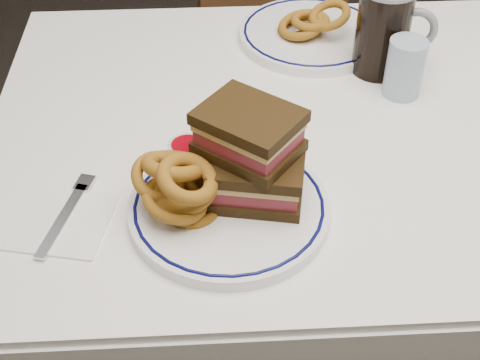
{
  "coord_description": "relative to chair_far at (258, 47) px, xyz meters",
  "views": [
    {
      "loc": [
        -0.25,
        -0.92,
        1.45
      ],
      "look_at": [
        -0.21,
        -0.23,
        0.82
      ],
      "focal_mm": 50.0,
      "sensor_mm": 36.0,
      "label": 1
    }
  ],
  "objects": [
    {
      "name": "onion_rings_far",
      "position": [
        0.06,
        -0.46,
        0.32
      ],
      "size": [
        0.15,
        0.11,
        0.09
      ],
      "color": "brown",
      "rests_on": "far_plate"
    },
    {
      "name": "beer_mug",
      "position": [
        0.18,
        -0.57,
        0.36
      ],
      "size": [
        0.15,
        0.1,
        0.17
      ],
      "color": "black",
      "rests_on": "dining_table"
    },
    {
      "name": "far_plate",
      "position": [
        0.07,
        -0.45,
        0.29
      ],
      "size": [
        0.29,
        0.29,
        0.02
      ],
      "color": "white",
      "rests_on": "dining_table"
    },
    {
      "name": "chair_far",
      "position": [
        0.0,
        0.0,
        0.0
      ],
      "size": [
        0.5,
        0.5,
        0.87
      ],
      "color": "#422D15",
      "rests_on": "floor"
    },
    {
      "name": "napkin_fork",
      "position": [
        -0.36,
        -0.95,
        0.28
      ],
      "size": [
        0.16,
        0.18,
        0.01
      ],
      "color": "white",
      "rests_on": "dining_table"
    },
    {
      "name": "water_glass",
      "position": [
        0.21,
        -0.65,
        0.33
      ],
      "size": [
        0.07,
        0.07,
        0.11
      ],
      "primitive_type": "cylinder",
      "color": "#9DB3CB",
      "rests_on": "dining_table"
    },
    {
      "name": "reuben_sandwich",
      "position": [
        -0.08,
        -0.92,
        0.37
      ],
      "size": [
        0.17,
        0.17,
        0.14
      ],
      "color": "black",
      "rests_on": "main_plate"
    },
    {
      "name": "main_plate",
      "position": [
        -0.12,
        -0.95,
        0.29
      ],
      "size": [
        0.3,
        0.3,
        0.02
      ],
      "color": "white",
      "rests_on": "dining_table"
    },
    {
      "name": "dining_table",
      "position": [
        0.11,
        -0.73,
        0.17
      ],
      "size": [
        1.27,
        0.87,
        0.75
      ],
      "color": "white",
      "rests_on": "floor"
    },
    {
      "name": "ketchup_ramekin",
      "position": [
        -0.18,
        -0.85,
        0.32
      ],
      "size": [
        0.06,
        0.06,
        0.04
      ],
      "color": "silver",
      "rests_on": "main_plate"
    },
    {
      "name": "onion_rings_main",
      "position": [
        -0.19,
        -0.95,
        0.34
      ],
      "size": [
        0.14,
        0.13,
        0.12
      ],
      "color": "brown",
      "rests_on": "main_plate"
    }
  ]
}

